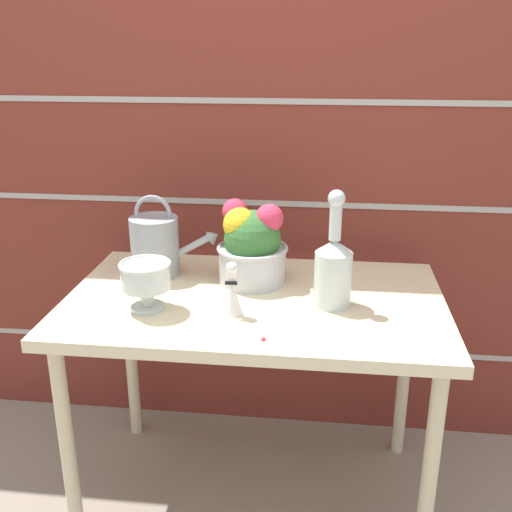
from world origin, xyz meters
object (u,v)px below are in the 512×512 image
object	(u,v)px
flower_planter	(252,246)
glass_decanter	(333,267)
watering_can	(156,245)
figurine_vase	(232,293)
crystal_pedestal_bowl	(146,278)

from	to	relation	value
flower_planter	glass_decanter	world-z (taller)	glass_decanter
watering_can	figurine_vase	distance (m)	0.41
flower_planter	figurine_vase	size ratio (longest dim) A/B	1.69
crystal_pedestal_bowl	flower_planter	xyz separation A→B (m)	(0.27, 0.24, 0.03)
watering_can	figurine_vase	bearing A→B (deg)	-43.05
watering_can	flower_planter	size ratio (longest dim) A/B	1.13
glass_decanter	crystal_pedestal_bowl	bearing A→B (deg)	-170.07
watering_can	glass_decanter	xyz separation A→B (m)	(0.58, -0.18, 0.01)
watering_can	glass_decanter	bearing A→B (deg)	-17.08
watering_can	figurine_vase	size ratio (longest dim) A/B	1.91
glass_decanter	figurine_vase	distance (m)	0.30
crystal_pedestal_bowl	flower_planter	distance (m)	0.37
flower_planter	glass_decanter	xyz separation A→B (m)	(0.26, -0.15, -0.01)
flower_planter	watering_can	bearing A→B (deg)	175.20
watering_can	flower_planter	distance (m)	0.32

